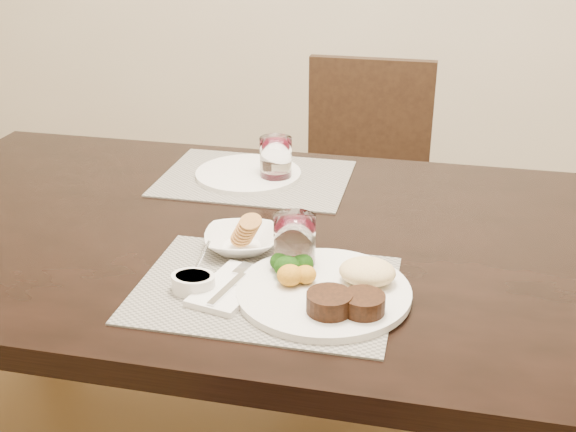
% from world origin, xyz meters
% --- Properties ---
extents(dining_table, '(2.00, 1.00, 0.75)m').
position_xyz_m(dining_table, '(0.00, 0.00, 0.67)').
color(dining_table, black).
rests_on(dining_table, ground).
extents(chair_far, '(0.42, 0.42, 0.90)m').
position_xyz_m(chair_far, '(0.00, 0.93, 0.50)').
color(chair_far, black).
rests_on(chair_far, ground).
extents(placemat_near, '(0.46, 0.34, 0.00)m').
position_xyz_m(placemat_near, '(-0.04, -0.24, 0.75)').
color(placemat_near, gray).
rests_on(placemat_near, dining_table).
extents(placemat_far, '(0.46, 0.34, 0.00)m').
position_xyz_m(placemat_far, '(-0.20, 0.28, 0.75)').
color(placemat_far, gray).
rests_on(placemat_far, dining_table).
extents(dinner_plate, '(0.31, 0.31, 0.06)m').
position_xyz_m(dinner_plate, '(0.08, -0.24, 0.77)').
color(dinner_plate, silver).
rests_on(dinner_plate, placemat_near).
extents(napkin_fork, '(0.13, 0.18, 0.02)m').
position_xyz_m(napkin_fork, '(-0.10, -0.26, 0.76)').
color(napkin_fork, silver).
rests_on(napkin_fork, placemat_near).
extents(steak_knife, '(0.02, 0.23, 0.01)m').
position_xyz_m(steak_knife, '(0.12, -0.27, 0.76)').
color(steak_knife, silver).
rests_on(steak_knife, placemat_near).
extents(cracker_bowl, '(0.18, 0.18, 0.06)m').
position_xyz_m(cracker_bowl, '(-0.13, -0.10, 0.77)').
color(cracker_bowl, silver).
rests_on(cracker_bowl, placemat_near).
extents(sauce_ramekin, '(0.08, 0.12, 0.06)m').
position_xyz_m(sauce_ramekin, '(-0.16, -0.28, 0.77)').
color(sauce_ramekin, silver).
rests_on(sauce_ramekin, placemat_near).
extents(wine_glass_near, '(0.08, 0.08, 0.11)m').
position_xyz_m(wine_glass_near, '(-0.00, -0.16, 0.80)').
color(wine_glass_near, white).
rests_on(wine_glass_near, placemat_near).
extents(far_plate, '(0.26, 0.26, 0.01)m').
position_xyz_m(far_plate, '(-0.22, 0.29, 0.76)').
color(far_plate, silver).
rests_on(far_plate, placemat_far).
extents(wine_glass_far, '(0.08, 0.08, 0.11)m').
position_xyz_m(wine_glass_far, '(-0.15, 0.28, 0.80)').
color(wine_glass_far, white).
rests_on(wine_glass_far, placemat_far).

